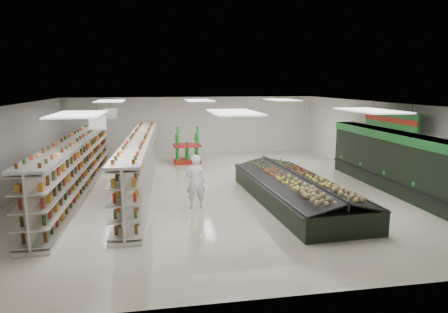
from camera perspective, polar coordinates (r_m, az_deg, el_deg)
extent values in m
plane|color=beige|center=(15.21, -1.66, -4.59)|extent=(16.00, 16.00, 0.00)
cube|color=white|center=(14.72, -1.73, 7.54)|extent=(14.00, 16.00, 0.02)
cube|color=silver|center=(22.76, -4.66, 4.45)|extent=(14.00, 0.02, 3.20)
cube|color=silver|center=(7.26, 7.73, -8.33)|extent=(14.00, 0.02, 3.20)
cube|color=silver|center=(15.50, -28.22, 0.51)|extent=(0.02, 16.00, 3.20)
cube|color=silver|center=(17.34, 21.86, 1.91)|extent=(0.02, 16.00, 3.20)
cube|color=black|center=(15.93, 23.19, -0.69)|extent=(0.80, 8.00, 2.20)
cube|color=#1C6C2A|center=(15.78, 23.37, 2.69)|extent=(0.85, 8.00, 0.30)
cube|color=black|center=(15.90, 22.30, -2.67)|extent=(0.55, 7.80, 0.15)
cube|color=beige|center=(15.80, 22.80, 0.18)|extent=(0.45, 7.70, 0.03)
cube|color=beige|center=(15.76, 22.88, 1.25)|extent=(0.45, 7.70, 0.03)
cube|color=white|center=(12.70, -17.60, 4.59)|extent=(0.50, 0.06, 0.40)
cube|color=#A12212|center=(12.70, -17.60, 4.59)|extent=(0.52, 0.02, 0.12)
cylinder|color=black|center=(12.68, -17.68, 5.94)|extent=(0.01, 0.01, 0.50)
cube|color=white|center=(16.66, -15.87, 5.93)|extent=(0.50, 0.06, 0.40)
cube|color=#A12212|center=(16.66, -15.87, 5.93)|extent=(0.52, 0.02, 0.12)
cylinder|color=black|center=(16.65, -15.92, 6.96)|extent=(0.01, 0.01, 0.50)
cube|color=#1C6C2A|center=(15.56, 22.67, 4.88)|extent=(0.10, 3.20, 0.60)
cube|color=#A12212|center=(15.53, 22.48, 4.88)|extent=(0.03, 3.20, 0.18)
cylinder|color=black|center=(14.54, 25.32, 5.94)|extent=(0.01, 0.01, 0.50)
cylinder|color=black|center=(16.56, 20.53, 6.69)|extent=(0.01, 0.01, 0.50)
cube|color=silver|center=(15.73, -19.93, -4.49)|extent=(1.09, 11.58, 0.12)
cube|color=silver|center=(15.54, -20.14, -1.26)|extent=(0.28, 11.57, 1.93)
cube|color=silver|center=(15.38, -20.37, 2.40)|extent=(1.09, 11.58, 0.08)
cube|color=beige|center=(15.75, -20.75, -4.10)|extent=(0.65, 11.48, 0.03)
cube|color=beige|center=(15.66, -20.85, -2.60)|extent=(0.65, 11.48, 0.03)
cube|color=beige|center=(15.57, -20.95, -1.09)|extent=(0.65, 11.48, 0.03)
cube|color=beige|center=(15.50, -21.05, 0.44)|extent=(0.65, 11.48, 0.03)
cube|color=beige|center=(15.44, -21.15, 1.98)|extent=(0.65, 11.48, 0.03)
cube|color=beige|center=(15.66, -19.16, -4.07)|extent=(0.65, 11.48, 0.03)
cube|color=beige|center=(15.57, -19.25, -2.57)|extent=(0.65, 11.48, 0.03)
cube|color=beige|center=(15.48, -19.34, -1.05)|extent=(0.65, 11.48, 0.03)
cube|color=beige|center=(15.41, -19.44, 0.49)|extent=(0.65, 11.48, 0.03)
cube|color=beige|center=(15.35, -19.53, 2.04)|extent=(0.65, 11.48, 0.03)
cube|color=silver|center=(15.62, -11.70, -4.19)|extent=(1.38, 11.46, 0.11)
cube|color=silver|center=(15.43, -11.82, -0.96)|extent=(0.58, 11.42, 1.91)
cube|color=silver|center=(15.27, -11.96, 2.69)|extent=(1.38, 11.46, 0.08)
cube|color=beige|center=(15.61, -12.52, -3.79)|extent=(0.93, 11.35, 0.03)
cube|color=beige|center=(15.52, -12.58, -2.30)|extent=(0.93, 11.35, 0.03)
cube|color=beige|center=(15.43, -12.64, -0.79)|extent=(0.93, 11.35, 0.03)
cube|color=beige|center=(15.36, -12.70, 0.74)|extent=(0.93, 11.35, 0.03)
cube|color=beige|center=(15.30, -12.76, 2.28)|extent=(0.93, 11.35, 0.03)
cube|color=beige|center=(15.58, -10.91, -3.76)|extent=(0.93, 11.35, 0.03)
cube|color=beige|center=(15.48, -10.96, -2.27)|extent=(0.93, 11.35, 0.03)
cube|color=beige|center=(15.40, -11.02, -0.75)|extent=(0.93, 11.35, 0.03)
cube|color=beige|center=(15.33, -11.07, 0.78)|extent=(0.93, 11.35, 0.03)
cube|color=beige|center=(15.27, -11.12, 2.32)|extent=(0.93, 11.35, 0.03)
cube|color=black|center=(13.55, 10.13, -5.13)|extent=(2.67, 6.92, 0.68)
cube|color=#262626|center=(13.06, 5.61, -3.96)|extent=(0.40, 6.80, 0.06)
cube|color=#262626|center=(13.93, 14.45, -3.34)|extent=(0.40, 6.80, 0.06)
cube|color=black|center=(13.21, 7.76, -3.41)|extent=(1.59, 6.76, 0.35)
cube|color=black|center=(13.68, 12.53, -3.09)|extent=(1.59, 6.76, 0.35)
cube|color=#262626|center=(13.41, 10.20, -2.85)|extent=(0.39, 6.70, 0.24)
cube|color=#A12212|center=(20.03, -5.27, -0.67)|extent=(1.32, 0.91, 0.22)
cube|color=red|center=(19.90, -5.31, 1.61)|extent=(1.38, 0.96, 0.11)
imported|color=white|center=(12.67, -4.10, -3.60)|extent=(0.65, 0.44, 1.74)
imported|color=tan|center=(19.58, -12.19, 1.10)|extent=(0.84, 0.97, 1.71)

